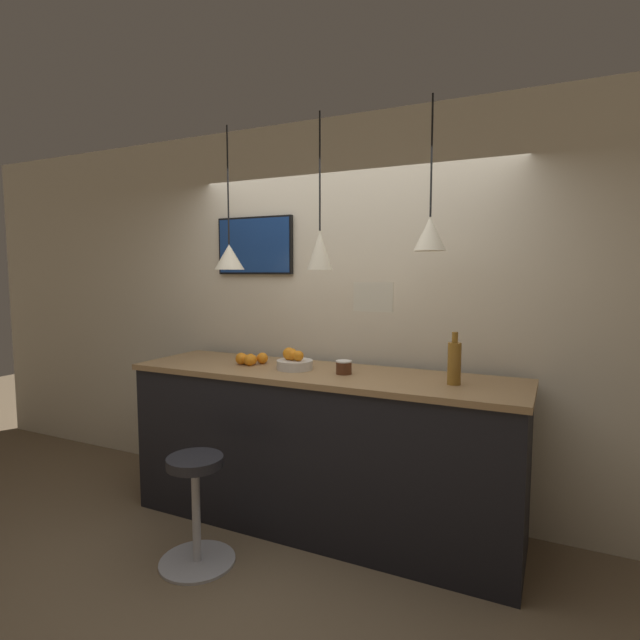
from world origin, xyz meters
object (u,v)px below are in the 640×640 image
(bar_stool, at_px, (196,500))
(mounted_tv, at_px, (255,246))
(spread_jar, at_px, (344,367))
(fruit_bowl, at_px, (294,361))
(juice_bottle, at_px, (454,362))

(bar_stool, height_order, mounted_tv, mounted_tv)
(spread_jar, bearing_deg, mounted_tv, 155.76)
(fruit_bowl, relative_size, mounted_tv, 0.36)
(bar_stool, relative_size, fruit_bowl, 2.65)
(fruit_bowl, xyz_separation_m, mounted_tv, (-0.60, 0.44, 0.83))
(bar_stool, xyz_separation_m, mounted_tv, (-0.32, 1.16, 1.57))
(fruit_bowl, relative_size, juice_bottle, 0.79)
(fruit_bowl, bearing_deg, mounted_tv, 143.59)
(fruit_bowl, bearing_deg, bar_stool, -111.06)
(bar_stool, relative_size, juice_bottle, 2.09)
(bar_stool, xyz_separation_m, juice_bottle, (1.37, 0.73, 0.83))
(bar_stool, bearing_deg, mounted_tv, 105.25)
(juice_bottle, bearing_deg, mounted_tv, 165.48)
(bar_stool, bearing_deg, juice_bottle, 27.99)
(fruit_bowl, distance_m, spread_jar, 0.37)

